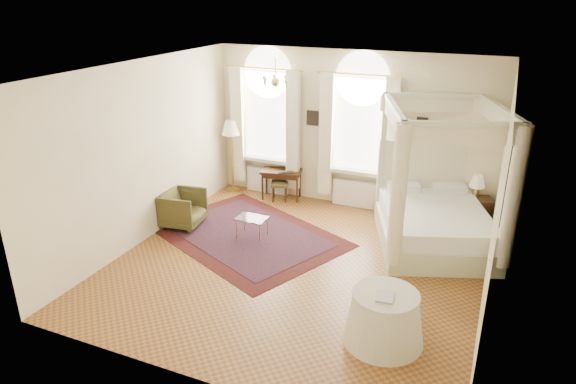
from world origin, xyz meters
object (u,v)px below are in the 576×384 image
armchair (182,208)px  floor_lamp (231,131)px  writing_desk (281,174)px  nightstand (477,214)px  side_table (384,318)px  canopy_bed (435,216)px  stool (280,185)px  coffee_table (252,220)px

armchair → floor_lamp: size_ratio=0.48×
writing_desk → nightstand: bearing=0.0°
side_table → floor_lamp: bearing=138.1°
canopy_bed → floor_lamp: bearing=168.2°
stool → side_table: 5.15m
coffee_table → writing_desk: bearing=97.5°
floor_lamp → side_table: 6.19m
coffee_table → side_table: size_ratio=0.53×
writing_desk → armchair: bearing=-120.8°
side_table → nightstand: bearing=78.0°
armchair → floor_lamp: (0.00, 2.07, 1.06)m
armchair → coffee_table: bearing=-94.2°
armchair → writing_desk: bearing=-38.7°
floor_lamp → side_table: size_ratio=1.55×
nightstand → stool: bearing=-178.4°
canopy_bed → stool: (-3.48, 0.87, -0.24)m
canopy_bed → coffee_table: (-3.23, -0.99, -0.24)m
side_table → writing_desk: bearing=129.0°
nightstand → writing_desk: nightstand is taller
stool → side_table: size_ratio=0.44×
nightstand → armchair: 5.78m
canopy_bed → side_table: (-0.19, -3.09, -0.23)m
armchair → canopy_bed: bearing=-85.0°
armchair → coffee_table: (1.50, 0.10, -0.02)m
canopy_bed → armchair: canopy_bed is taller
nightstand → coffee_table: nightstand is taller
coffee_table → side_table: side_table is taller
canopy_bed → floor_lamp: size_ratio=1.73×
nightstand → armchair: (-5.40, -2.07, 0.03)m
writing_desk → armchair: size_ratio=1.21×
writing_desk → canopy_bed: bearing=-15.7°
stool → coffee_table: (0.25, -1.86, -0.00)m
armchair → nightstand: bearing=-76.9°
writing_desk → side_table: bearing=-51.0°
floor_lamp → canopy_bed: bearing=-11.8°
stool → floor_lamp: floor_lamp is taller
canopy_bed → coffee_table: bearing=-162.9°
canopy_bed → armchair: (-4.72, -1.09, -0.23)m
canopy_bed → writing_desk: bearing=164.3°
armchair → side_table: (4.54, -2.00, -0.00)m
nightstand → writing_desk: (-4.17, 0.00, 0.24)m
coffee_table → armchair: bearing=-176.2°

